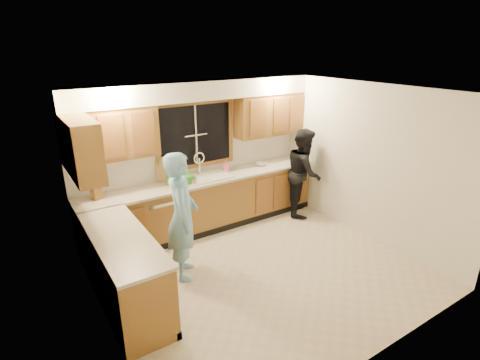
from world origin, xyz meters
The scene contains 26 objects.
floor centered at (0.00, 0.00, 0.00)m, with size 4.20×4.20×0.00m, color beige.
ceiling centered at (0.00, 0.00, 2.50)m, with size 4.20×4.20×0.00m, color silver.
wall_back centered at (0.00, 1.90, 1.25)m, with size 4.20×4.20×0.00m, color white.
wall_left centered at (-2.10, 0.00, 1.25)m, with size 3.80×3.80×0.00m, color white.
wall_right centered at (2.10, 0.00, 1.25)m, with size 3.80×3.80×0.00m, color white.
base_cabinets_back centered at (0.00, 1.60, 0.44)m, with size 4.20×0.60×0.88m, color olive.
base_cabinets_left centered at (-1.80, 0.35, 0.44)m, with size 0.60×1.90×0.88m, color olive.
countertop_back centered at (0.00, 1.58, 0.90)m, with size 4.20×0.63×0.04m, color beige.
countertop_left centered at (-1.79, 0.35, 0.90)m, with size 0.63×1.90×0.04m, color beige.
upper_cabinets_left centered at (-1.43, 1.73, 1.83)m, with size 1.35×0.33×0.75m, color olive.
upper_cabinets_right centered at (1.43, 1.73, 1.83)m, with size 1.35×0.33×0.75m, color olive.
upper_cabinets_return centered at (-1.94, 1.12, 1.83)m, with size 0.33×0.90×0.75m, color olive.
soffit centered at (0.00, 1.72, 2.35)m, with size 4.20×0.35×0.30m, color white.
window_frame centered at (0.00, 1.89, 1.60)m, with size 1.44×0.03×1.14m.
sink centered at (0.00, 1.60, 0.86)m, with size 0.86×0.52×0.57m.
dishwasher centered at (-0.85, 1.59, 0.41)m, with size 0.60×0.56×0.82m, color white.
stove centered at (-1.80, -0.22, 0.45)m, with size 0.58×0.75×0.90m, color white.
man centered at (-0.92, 0.52, 0.89)m, with size 0.65×0.42×1.77m, color #7BBDEA.
woman centered at (1.81, 1.16, 0.81)m, with size 0.79×0.61×1.62m, color black.
knife_block centered at (-1.74, 1.66, 1.04)m, with size 0.13×0.11×0.23m, color brown.
cutting_board centered at (-0.61, 1.82, 1.12)m, with size 0.31×0.02×0.41m, color tan.
dish_crate centered at (-0.47, 1.54, 1.00)m, with size 0.33×0.31×0.15m, color green.
soap_bottle centered at (0.46, 1.69, 1.02)m, with size 0.09×0.09×0.20m, color pink.
bowl centered at (1.20, 1.63, 0.94)m, with size 0.20×0.20×0.05m, color silver.
can_left centered at (-0.29, 1.40, 0.98)m, with size 0.07×0.07×0.12m, color beige.
can_right centered at (-0.33, 1.40, 0.97)m, with size 0.06×0.06×0.11m, color beige.
Camera 1 is at (-2.73, -3.66, 3.06)m, focal length 28.00 mm.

